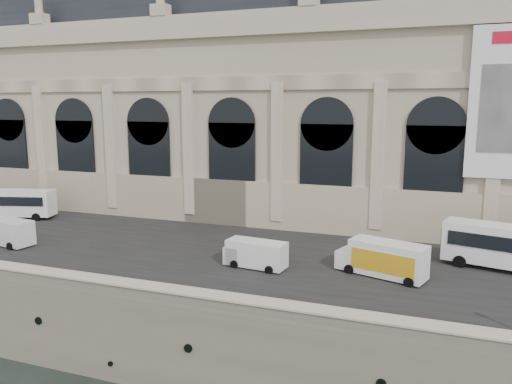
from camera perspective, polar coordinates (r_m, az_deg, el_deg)
quay at (r=65.34m, az=5.02°, el=-4.11°), size 160.00×70.00×6.00m
street at (r=45.26m, az=-1.82°, el=-6.52°), size 160.00×24.00×0.06m
parapet at (r=33.67m, az=-10.45°, el=-11.57°), size 160.00×1.40×1.21m
museum at (r=61.28m, az=-1.26°, el=10.78°), size 69.00×18.70×29.10m
bus_left at (r=63.65m, az=-26.74°, el=-1.08°), size 11.38×5.13×3.29m
van_b at (r=51.89m, az=-26.74°, el=-4.07°), size 5.70×2.89×2.43m
van_c at (r=40.09m, az=-0.34°, el=-7.07°), size 5.14×2.48×2.21m
box_truck at (r=39.18m, az=14.30°, el=-7.43°), size 7.10×4.08×2.73m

